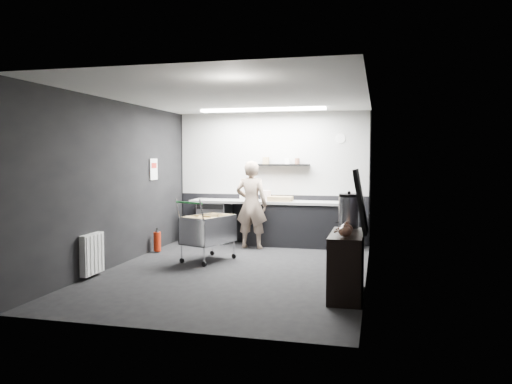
# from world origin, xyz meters

# --- Properties ---
(floor) EXTENTS (5.50, 5.50, 0.00)m
(floor) POSITION_xyz_m (0.00, 0.00, 0.00)
(floor) COLOR black
(floor) RESTS_ON ground
(ceiling) EXTENTS (5.50, 5.50, 0.00)m
(ceiling) POSITION_xyz_m (0.00, 0.00, 2.70)
(ceiling) COLOR silver
(ceiling) RESTS_ON wall_back
(wall_back) EXTENTS (5.50, 0.00, 5.50)m
(wall_back) POSITION_xyz_m (0.00, 2.75, 1.35)
(wall_back) COLOR black
(wall_back) RESTS_ON floor
(wall_front) EXTENTS (5.50, 0.00, 5.50)m
(wall_front) POSITION_xyz_m (0.00, -2.75, 1.35)
(wall_front) COLOR black
(wall_front) RESTS_ON floor
(wall_left) EXTENTS (0.00, 5.50, 5.50)m
(wall_left) POSITION_xyz_m (-2.00, 0.00, 1.35)
(wall_left) COLOR black
(wall_left) RESTS_ON floor
(wall_right) EXTENTS (0.00, 5.50, 5.50)m
(wall_right) POSITION_xyz_m (2.00, 0.00, 1.35)
(wall_right) COLOR black
(wall_right) RESTS_ON floor
(kitchen_wall_panel) EXTENTS (3.95, 0.02, 1.70)m
(kitchen_wall_panel) POSITION_xyz_m (0.00, 2.73, 1.85)
(kitchen_wall_panel) COLOR #B2B3AE
(kitchen_wall_panel) RESTS_ON wall_back
(dado_panel) EXTENTS (3.95, 0.02, 1.00)m
(dado_panel) POSITION_xyz_m (0.00, 2.73, 0.50)
(dado_panel) COLOR black
(dado_panel) RESTS_ON wall_back
(floating_shelf) EXTENTS (1.20, 0.22, 0.04)m
(floating_shelf) POSITION_xyz_m (0.20, 2.62, 1.62)
(floating_shelf) COLOR black
(floating_shelf) RESTS_ON wall_back
(wall_clock) EXTENTS (0.20, 0.03, 0.20)m
(wall_clock) POSITION_xyz_m (1.40, 2.72, 2.15)
(wall_clock) COLOR white
(wall_clock) RESTS_ON wall_back
(poster) EXTENTS (0.02, 0.30, 0.40)m
(poster) POSITION_xyz_m (-1.98, 1.30, 1.55)
(poster) COLOR white
(poster) RESTS_ON wall_left
(poster_red_band) EXTENTS (0.02, 0.22, 0.10)m
(poster_red_band) POSITION_xyz_m (-1.98, 1.30, 1.62)
(poster_red_band) COLOR red
(poster_red_band) RESTS_ON poster
(radiator) EXTENTS (0.10, 0.50, 0.60)m
(radiator) POSITION_xyz_m (-1.94, -0.90, 0.35)
(radiator) COLOR white
(radiator) RESTS_ON wall_left
(ceiling_strip) EXTENTS (2.40, 0.20, 0.04)m
(ceiling_strip) POSITION_xyz_m (0.00, 1.85, 2.67)
(ceiling_strip) COLOR white
(ceiling_strip) RESTS_ON ceiling
(prep_counter) EXTENTS (3.20, 0.61, 0.90)m
(prep_counter) POSITION_xyz_m (0.14, 2.42, 0.46)
(prep_counter) COLOR black
(prep_counter) RESTS_ON floor
(person) EXTENTS (0.64, 0.43, 1.71)m
(person) POSITION_xyz_m (-0.24, 1.97, 0.86)
(person) COLOR beige
(person) RESTS_ON floor
(shopping_cart) EXTENTS (0.88, 1.15, 1.05)m
(shopping_cart) POSITION_xyz_m (-0.67, 0.64, 0.50)
(shopping_cart) COLOR silver
(shopping_cart) RESTS_ON floor
(sideboard) EXTENTS (0.46, 1.09, 1.63)m
(sideboard) POSITION_xyz_m (1.79, -0.99, 0.52)
(sideboard) COLOR black
(sideboard) RESTS_ON floor
(fire_extinguisher) EXTENTS (0.13, 0.13, 0.44)m
(fire_extinguisher) POSITION_xyz_m (-1.85, 1.14, 0.22)
(fire_extinguisher) COLOR #B2230B
(fire_extinguisher) RESTS_ON floor
(cardboard_box) EXTENTS (0.47, 0.36, 0.09)m
(cardboard_box) POSITION_xyz_m (0.26, 2.37, 0.95)
(cardboard_box) COLOR #9B7F53
(cardboard_box) RESTS_ON prep_counter
(pink_tub) EXTENTS (0.21, 0.21, 0.21)m
(pink_tub) POSITION_xyz_m (-0.06, 2.42, 1.00)
(pink_tub) COLOR silver
(pink_tub) RESTS_ON prep_counter
(white_container) EXTENTS (0.19, 0.16, 0.15)m
(white_container) POSITION_xyz_m (-0.49, 2.37, 0.97)
(white_container) COLOR white
(white_container) RESTS_ON prep_counter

